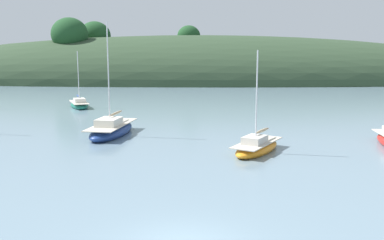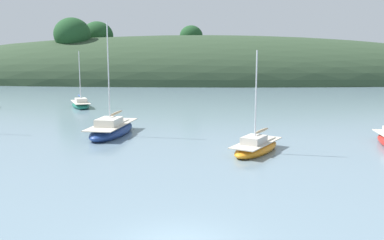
% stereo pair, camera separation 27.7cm
% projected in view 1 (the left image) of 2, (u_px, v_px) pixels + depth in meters
% --- Properties ---
extents(far_shoreline_hill, '(150.00, 36.00, 24.65)m').
position_uv_depth(far_shoreline_hill, '(196.00, 81.00, 97.96)').
color(far_shoreline_hill, '#2D422B').
rests_on(far_shoreline_hill, ground).
extents(sailboat_black_sloop, '(3.97, 5.87, 6.94)m').
position_uv_depth(sailboat_black_sloop, '(79.00, 105.00, 50.75)').
color(sailboat_black_sloop, '#196B56').
rests_on(sailboat_black_sloop, ground).
extents(sailboat_grey_yawl, '(4.38, 5.69, 6.90)m').
position_uv_depth(sailboat_grey_yawl, '(257.00, 147.00, 27.93)').
color(sailboat_grey_yawl, orange).
rests_on(sailboat_grey_yawl, ground).
extents(sailboat_navy_dinghy, '(3.48, 7.50, 9.15)m').
position_uv_depth(sailboat_navy_dinghy, '(112.00, 130.00, 33.72)').
color(sailboat_navy_dinghy, navy).
rests_on(sailboat_navy_dinghy, ground).
extents(mooring_buoy_inner, '(0.44, 0.44, 0.54)m').
position_uv_depth(mooring_buoy_inner, '(111.00, 117.00, 42.59)').
color(mooring_buoy_inner, orange).
rests_on(mooring_buoy_inner, ground).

